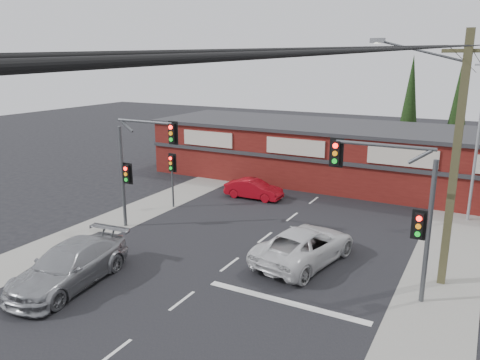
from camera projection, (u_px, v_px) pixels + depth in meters
The scene contains 18 objects.
ground at pixel (225, 268), 20.56m from camera, with size 120.00×120.00×0.00m, color black.
road_strip at pixel (273, 232), 24.81m from camera, with size 14.00×70.00×0.01m, color black.
verge_left at pixel (147, 208), 28.72m from camera, with size 3.00×70.00×0.02m, color gray.
verge_right at pixel (446, 264), 20.90m from camera, with size 3.00×70.00×0.02m, color gray.
stop_line at pixel (286, 302), 17.67m from camera, with size 6.50×0.35×0.01m, color silver.
white_suv at pixel (305, 245), 21.00m from camera, with size 2.63×5.70×1.59m, color silver.
silver_suv at pixel (69, 266), 18.85m from camera, with size 2.33×5.72×1.66m, color #999B9E.
red_sedan at pixel (254, 189), 30.62m from camera, with size 1.33×3.81×1.26m, color #9A0914.
lane_dashes at pixel (279, 226), 25.57m from camera, with size 0.12×49.39×0.01m.
shop_building at pixel (327, 152), 34.94m from camera, with size 27.30×8.40×4.22m.
conifer_near at pixel (410, 102), 38.00m from camera, with size 1.80×1.80×9.25m.
conifer_far at pixel (459, 102), 38.09m from camera, with size 1.80×1.80×9.25m.
traffic_mast_left at pixel (137, 158), 24.22m from camera, with size 3.77×0.27×5.97m.
traffic_mast_right at pixel (399, 198), 17.26m from camera, with size 3.96×0.27×5.97m.
pedestal_signal at pixel (172, 169), 28.37m from camera, with size 0.55×0.27×3.38m.
utility_pole at pixel (452, 154), 17.89m from camera, with size 4.38×0.59×10.00m.
steel_pole at pixel (478, 138), 25.45m from camera, with size 1.20×0.16×9.00m.
power_lines at pixel (455, 54), 12.27m from camera, with size 2.01×29.00×1.22m.
Camera 1 is at (9.55, -16.34, 8.94)m, focal length 35.00 mm.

